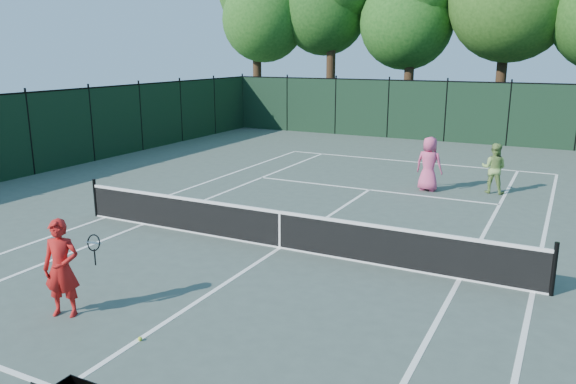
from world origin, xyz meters
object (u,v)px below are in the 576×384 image
at_px(coach, 62,268).
at_px(player_pink, 429,164).
at_px(loose_ball_midcourt, 140,339).
at_px(player_green, 494,168).

height_order(coach, player_pink, player_pink).
height_order(coach, loose_ball_midcourt, coach).
bearing_deg(loose_ball_midcourt, coach, 176.01).
relative_size(coach, player_green, 1.06).
bearing_deg(coach, player_pink, 51.08).
bearing_deg(player_green, coach, 69.68).
bearing_deg(coach, player_green, 43.98).
distance_m(player_pink, loose_ball_midcourt, 12.21).
xyz_separation_m(player_pink, loose_ball_midcourt, (-1.71, -12.06, -0.86)).
relative_size(player_green, loose_ball_midcourt, 24.02).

